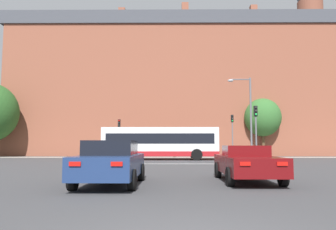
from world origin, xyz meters
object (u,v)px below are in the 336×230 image
Objects in this scene: car_roadster_right at (246,163)px; traffic_light_far_right at (232,129)px; car_saloon_left at (111,162)px; traffic_light_far_left at (119,132)px; street_lamp_junction at (247,110)px; pedestrian_waiting at (174,149)px; traffic_light_near_right at (256,124)px; bus_crossing_lead at (160,143)px.

traffic_light_far_right reaches higher than car_roadster_right.
traffic_light_far_left is at bearing 98.74° from car_saloon_left.
traffic_light_far_right reaches higher than traffic_light_far_left.
traffic_light_far_right is at bearing 89.23° from street_lamp_junction.
street_lamp_junction is at bearing 102.13° from pedestrian_waiting.
traffic_light_far_right is (3.82, 22.75, 2.37)m from car_roadster_right.
bus_crossing_lead is at bearing 144.42° from traffic_light_near_right.
car_saloon_left is 0.64× the size of street_lamp_junction.
pedestrian_waiting is (-6.06, 10.85, -1.96)m from traffic_light_near_right.
traffic_light_near_right is 2.69× the size of pedestrian_waiting.
street_lamp_junction is at bearing -105.58° from bus_crossing_lead.
traffic_light_far_right reaches higher than car_saloon_left.
car_roadster_right is at bearing 69.31° from pedestrian_waiting.
pedestrian_waiting is at bearing 128.77° from street_lamp_junction.
bus_crossing_lead is 2.27× the size of traffic_light_far_right.
traffic_light_far_right is at bearing -2.29° from traffic_light_far_left.
traffic_light_far_left is at bearing 177.71° from traffic_light_far_right.
car_saloon_left is 2.84× the size of pedestrian_waiting.
traffic_light_far_left is at bearing 147.73° from street_lamp_junction.
car_saloon_left is at bearing -109.98° from traffic_light_far_right.
pedestrian_waiting is at bearing 84.68° from car_saloon_left.
traffic_light_near_right is 12.58m from pedestrian_waiting.
bus_crossing_lead reaches higher than car_roadster_right.
traffic_light_far_left is 0.96× the size of traffic_light_near_right.
traffic_light_far_left reaches higher than car_saloon_left.
traffic_light_near_right is 0.60× the size of street_lamp_junction.
car_saloon_left is at bearing 176.64° from bus_crossing_lead.
pedestrian_waiting reaches higher than car_roadster_right.
bus_crossing_lead is at bearing 87.02° from car_saloon_left.
bus_crossing_lead is at bearing -50.07° from traffic_light_far_left.
car_roadster_right is 0.65× the size of street_lamp_junction.
traffic_light_near_right is at bearing -42.03° from traffic_light_far_left.
car_saloon_left is 24.44m from pedestrian_waiting.
car_roadster_right is 13.08m from traffic_light_near_right.
traffic_light_near_right reaches higher than pedestrian_waiting.
traffic_light_far_right reaches higher than bus_crossing_lead.
traffic_light_far_right reaches higher than traffic_light_near_right.
bus_crossing_lead is 2.52× the size of traffic_light_far_left.
car_roadster_right is at bearing 13.06° from car_saloon_left.
traffic_light_far_left reaches higher than pedestrian_waiting.
traffic_light_far_left is at bearing 110.27° from car_roadster_right.
bus_crossing_lead is 1.46× the size of street_lamp_junction.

